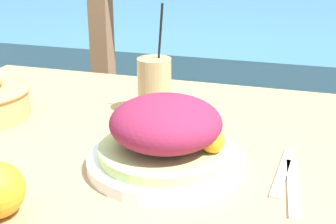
% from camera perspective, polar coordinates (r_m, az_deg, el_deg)
% --- Properties ---
extents(patio_table, '(1.19, 0.78, 0.72)m').
position_cam_1_polar(patio_table, '(0.96, -2.27, -8.37)').
color(patio_table, tan).
rests_on(patio_table, ground_plane).
extents(railing_fence, '(2.80, 0.08, 1.11)m').
position_cam_1_polar(railing_fence, '(1.62, 6.86, 10.05)').
color(railing_fence, brown).
rests_on(railing_fence, ground_plane).
extents(sea_backdrop, '(12.00, 4.00, 0.55)m').
position_cam_1_polar(sea_backdrop, '(4.15, 12.99, 9.05)').
color(sea_backdrop, teal).
rests_on(sea_backdrop, ground_plane).
extents(salad_plate, '(0.27, 0.27, 0.12)m').
position_cam_1_polar(salad_plate, '(0.78, -0.27, -3.17)').
color(salad_plate, white).
rests_on(salad_plate, patio_table).
extents(drink_glass, '(0.07, 0.07, 0.24)m').
position_cam_1_polar(drink_glass, '(1.02, -1.67, 3.14)').
color(drink_glass, tan).
rests_on(drink_glass, patio_table).
extents(fork, '(0.03, 0.18, 0.00)m').
position_cam_1_polar(fork, '(0.77, 14.95, -8.77)').
color(fork, silver).
rests_on(fork, patio_table).
extents(knife, '(0.03, 0.18, 0.00)m').
position_cam_1_polar(knife, '(0.81, 13.83, -7.01)').
color(knife, silver).
rests_on(knife, patio_table).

